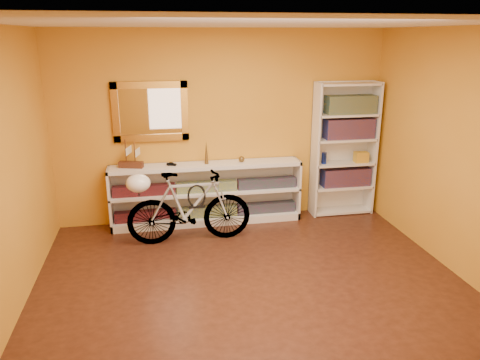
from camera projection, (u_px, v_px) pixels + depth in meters
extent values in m
cube|color=black|center=(253.00, 287.00, 4.81)|extent=(4.50, 4.00, 0.01)
cube|color=silver|center=(255.00, 23.00, 4.02)|extent=(4.50, 4.00, 0.01)
cube|color=#C57F1D|center=(222.00, 128.00, 6.29)|extent=(4.50, 0.01, 2.60)
cube|color=#C57F1D|center=(1.00, 180.00, 4.01)|extent=(0.01, 4.00, 2.60)
cube|color=#C57F1D|center=(464.00, 156.00, 4.82)|extent=(0.01, 4.00, 2.60)
cube|color=#9A651C|center=(150.00, 112.00, 6.01)|extent=(0.98, 0.06, 0.78)
cube|color=silver|center=(284.00, 196.00, 6.75)|extent=(0.09, 0.02, 0.09)
cube|color=black|center=(207.00, 211.00, 6.39)|extent=(2.50, 0.13, 0.14)
cube|color=navy|center=(207.00, 186.00, 6.28)|extent=(2.50, 0.13, 0.14)
imported|color=black|center=(172.00, 165.00, 6.12)|extent=(0.00, 0.01, 0.00)
cone|color=brown|center=(206.00, 152.00, 6.16)|extent=(0.05, 0.05, 0.32)
sphere|color=brown|center=(242.00, 159.00, 6.28)|extent=(0.08, 0.08, 0.08)
cube|color=maroon|center=(345.00, 177.00, 6.68)|extent=(0.70, 0.22, 0.26)
cube|color=maroon|center=(349.00, 128.00, 6.47)|extent=(0.70, 0.22, 0.28)
cube|color=navy|center=(351.00, 104.00, 6.37)|extent=(0.70, 0.22, 0.25)
cylinder|color=#162B9C|center=(324.00, 158.00, 6.51)|extent=(0.07, 0.07, 0.16)
cube|color=maroon|center=(332.00, 107.00, 6.36)|extent=(0.16, 0.16, 0.18)
cube|color=gold|center=(361.00, 157.00, 6.59)|extent=(0.19, 0.13, 0.15)
imported|color=silver|center=(189.00, 207.00, 5.73)|extent=(0.43, 1.58, 0.93)
ellipsoid|color=white|center=(138.00, 183.00, 5.51)|extent=(0.29, 0.28, 0.22)
torus|color=black|center=(197.00, 196.00, 5.71)|extent=(0.23, 0.02, 0.23)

